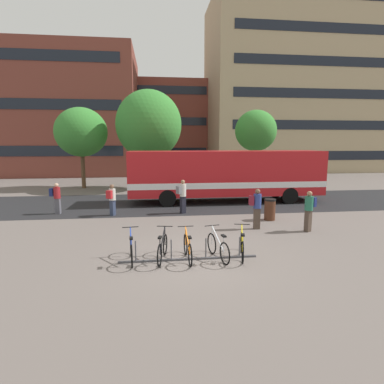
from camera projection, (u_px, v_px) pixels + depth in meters
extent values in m
plane|color=#6B605B|center=(194.00, 258.00, 10.12)|extent=(200.00, 200.00, 0.00)
cube|color=#232326|center=(175.00, 203.00, 19.43)|extent=(80.00, 7.20, 0.01)
cube|color=red|center=(226.00, 173.00, 19.51)|extent=(12.00, 2.56, 2.70)
cube|color=white|center=(226.00, 183.00, 19.61)|extent=(12.02, 2.58, 0.36)
cube|color=black|center=(310.00, 154.00, 19.97)|extent=(1.00, 2.30, 0.40)
cube|color=black|center=(317.00, 167.00, 20.16)|extent=(0.08, 2.19, 1.40)
cube|color=black|center=(217.00, 165.00, 20.64)|extent=(9.84, 0.07, 0.97)
cube|color=black|center=(226.00, 168.00, 18.19)|extent=(9.84, 0.07, 0.97)
cylinder|color=black|center=(275.00, 190.00, 21.28)|extent=(1.00, 0.30, 1.00)
cylinder|color=black|center=(289.00, 196.00, 19.02)|extent=(1.00, 0.30, 1.00)
cylinder|color=black|center=(166.00, 192.00, 20.43)|extent=(1.00, 0.30, 1.00)
cylinder|color=black|center=(167.00, 198.00, 18.16)|extent=(1.00, 0.30, 1.00)
cube|color=#47474C|center=(189.00, 259.00, 9.91)|extent=(4.42, 0.13, 0.06)
cylinder|color=#47474C|center=(136.00, 252.00, 9.65)|extent=(0.04, 0.04, 0.70)
cylinder|color=#47474C|center=(171.00, 250.00, 9.79)|extent=(0.04, 0.04, 0.70)
cylinder|color=#47474C|center=(206.00, 249.00, 9.93)|extent=(0.04, 0.04, 0.70)
cylinder|color=#47474C|center=(240.00, 247.00, 10.07)|extent=(0.04, 0.04, 0.70)
torus|color=black|center=(131.00, 245.00, 10.23)|extent=(0.11, 0.70, 0.70)
torus|color=black|center=(132.00, 256.00, 9.25)|extent=(0.11, 0.70, 0.70)
cube|color=#1E3DB2|center=(131.00, 241.00, 9.71)|extent=(0.12, 0.92, 0.58)
cylinder|color=#1E3DB2|center=(131.00, 247.00, 9.30)|extent=(0.03, 0.03, 0.55)
cube|color=black|center=(131.00, 238.00, 9.26)|extent=(0.12, 0.23, 0.05)
cylinder|color=#1E3DB2|center=(131.00, 236.00, 10.16)|extent=(0.04, 0.04, 0.65)
cylinder|color=black|center=(130.00, 227.00, 10.11)|extent=(0.52, 0.08, 0.03)
torus|color=black|center=(165.00, 244.00, 10.33)|extent=(0.18, 0.70, 0.70)
torus|color=black|center=(160.00, 255.00, 9.33)|extent=(0.18, 0.70, 0.70)
cube|color=black|center=(162.00, 240.00, 9.80)|extent=(0.21, 0.91, 0.58)
cylinder|color=black|center=(160.00, 246.00, 9.39)|extent=(0.04, 0.04, 0.55)
cube|color=black|center=(160.00, 237.00, 9.35)|extent=(0.14, 0.24, 0.05)
cylinder|color=black|center=(165.00, 236.00, 10.27)|extent=(0.04, 0.04, 0.65)
cylinder|color=black|center=(165.00, 226.00, 10.22)|extent=(0.52, 0.13, 0.03)
torus|color=black|center=(186.00, 245.00, 10.33)|extent=(0.07, 0.71, 0.70)
torus|color=black|center=(190.00, 255.00, 9.33)|extent=(0.07, 0.71, 0.70)
cube|color=orange|center=(188.00, 240.00, 9.80)|extent=(0.07, 0.92, 0.58)
cylinder|color=orange|center=(190.00, 246.00, 9.39)|extent=(0.03, 0.03, 0.55)
cube|color=black|center=(190.00, 237.00, 9.35)|extent=(0.11, 0.22, 0.05)
cylinder|color=orange|center=(186.00, 236.00, 10.26)|extent=(0.03, 0.03, 0.65)
cylinder|color=black|center=(186.00, 226.00, 10.21)|extent=(0.52, 0.05, 0.03)
torus|color=black|center=(212.00, 243.00, 10.43)|extent=(0.20, 0.70, 0.70)
torus|color=black|center=(225.00, 254.00, 9.48)|extent=(0.20, 0.70, 0.70)
cube|color=#B7BABF|center=(218.00, 239.00, 9.93)|extent=(0.23, 0.90, 0.58)
cylinder|color=#B7BABF|center=(224.00, 244.00, 9.53)|extent=(0.04, 0.04, 0.55)
cube|color=black|center=(224.00, 236.00, 9.49)|extent=(0.15, 0.24, 0.05)
cylinder|color=#B7BABF|center=(212.00, 235.00, 10.37)|extent=(0.04, 0.04, 0.65)
cylinder|color=black|center=(212.00, 225.00, 10.32)|extent=(0.51, 0.14, 0.03)
torus|color=black|center=(241.00, 242.00, 10.58)|extent=(0.21, 0.69, 0.70)
torus|color=black|center=(243.00, 252.00, 9.58)|extent=(0.21, 0.69, 0.70)
cube|color=yellow|center=(242.00, 237.00, 10.05)|extent=(0.25, 0.90, 0.58)
cylinder|color=yellow|center=(243.00, 243.00, 9.64)|extent=(0.04, 0.04, 0.55)
cube|color=black|center=(243.00, 235.00, 9.60)|extent=(0.15, 0.24, 0.05)
cylinder|color=yellow|center=(242.00, 233.00, 10.51)|extent=(0.04, 0.04, 0.65)
cylinder|color=black|center=(242.00, 224.00, 10.46)|extent=(0.51, 0.15, 0.03)
cube|color=#47382D|center=(257.00, 218.00, 13.45)|extent=(0.27, 0.22, 0.92)
cylinder|color=navy|center=(257.00, 201.00, 13.33)|extent=(0.36, 0.36, 0.61)
sphere|color=brown|center=(258.00, 191.00, 13.27)|extent=(0.22, 0.22, 0.22)
cube|color=maroon|center=(251.00, 200.00, 13.31)|extent=(0.20, 0.29, 0.40)
cube|color=black|center=(183.00, 205.00, 16.46)|extent=(0.33, 0.31, 0.91)
cylinder|color=beige|center=(183.00, 190.00, 16.33)|extent=(0.47, 0.47, 0.65)
sphere|color=#936B4C|center=(183.00, 182.00, 16.27)|extent=(0.22, 0.22, 0.22)
cube|color=slate|center=(179.00, 190.00, 16.17)|extent=(0.30, 0.33, 0.40)
cube|color=#565660|center=(58.00, 206.00, 16.32)|extent=(0.29, 0.23, 0.83)
cylinder|color=maroon|center=(57.00, 193.00, 16.21)|extent=(0.38, 0.38, 0.58)
sphere|color=tan|center=(56.00, 185.00, 16.15)|extent=(0.22, 0.22, 0.22)
cube|color=navy|center=(52.00, 192.00, 16.21)|extent=(0.22, 0.30, 0.40)
cube|color=#2D3851|center=(113.00, 208.00, 15.97)|extent=(0.29, 0.32, 0.80)
cylinder|color=beige|center=(112.00, 194.00, 15.87)|extent=(0.45, 0.45, 0.59)
sphere|color=brown|center=(112.00, 187.00, 15.80)|extent=(0.22, 0.22, 0.22)
cube|color=#B21E23|center=(109.00, 195.00, 15.62)|extent=(0.33, 0.28, 0.40)
cube|color=#47382D|center=(308.00, 221.00, 13.05)|extent=(0.33, 0.30, 0.91)
cylinder|color=#23664C|center=(309.00, 203.00, 12.93)|extent=(0.47, 0.47, 0.59)
sphere|color=#936B4C|center=(310.00, 194.00, 12.87)|extent=(0.22, 0.22, 0.22)
cube|color=navy|center=(313.00, 202.00, 13.08)|extent=(0.30, 0.33, 0.40)
cylinder|color=#4C2819|center=(270.00, 210.00, 15.02)|extent=(0.52, 0.52, 0.95)
cylinder|color=black|center=(270.00, 200.00, 14.94)|extent=(0.55, 0.55, 0.08)
cylinder|color=brown|center=(150.00, 172.00, 25.02)|extent=(0.32, 0.32, 2.84)
ellipsoid|color=#388433|center=(149.00, 125.00, 24.45)|extent=(5.14, 5.14, 5.36)
cylinder|color=brown|center=(83.00, 171.00, 25.60)|extent=(0.32, 0.32, 2.89)
ellipsoid|color=#388433|center=(81.00, 132.00, 25.12)|extent=(4.15, 4.15, 3.93)
cylinder|color=brown|center=(255.00, 167.00, 26.66)|extent=(0.32, 0.32, 3.26)
ellipsoid|color=#388433|center=(256.00, 131.00, 26.18)|extent=(3.47, 3.47, 3.43)
cube|color=brown|center=(55.00, 114.00, 38.04)|extent=(19.60, 12.58, 14.32)
cube|color=black|center=(39.00, 151.00, 32.50)|extent=(17.25, 0.06, 1.10)
cube|color=black|center=(36.00, 104.00, 31.76)|extent=(17.25, 0.06, 1.10)
cube|color=black|center=(32.00, 55.00, 31.02)|extent=(17.25, 0.06, 1.10)
cube|color=tan|center=(304.00, 89.00, 42.29)|extent=(25.77, 11.61, 21.88)
cube|color=black|center=(323.00, 156.00, 37.92)|extent=(22.68, 0.06, 1.10)
cube|color=black|center=(325.00, 125.00, 37.36)|extent=(22.68, 0.06, 1.10)
cube|color=black|center=(327.00, 94.00, 36.79)|extent=(22.68, 0.06, 1.10)
cube|color=black|center=(329.00, 61.00, 36.23)|extent=(22.68, 0.06, 1.10)
cube|color=black|center=(331.00, 28.00, 35.66)|extent=(22.68, 0.06, 1.10)
cube|color=brown|center=(149.00, 127.00, 49.42)|extent=(18.41, 13.52, 12.52)
cube|color=black|center=(149.00, 152.00, 43.34)|extent=(16.20, 0.06, 1.10)
cube|color=black|center=(148.00, 121.00, 42.69)|extent=(16.20, 0.06, 1.10)
cube|color=black|center=(147.00, 89.00, 42.05)|extent=(16.20, 0.06, 1.10)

